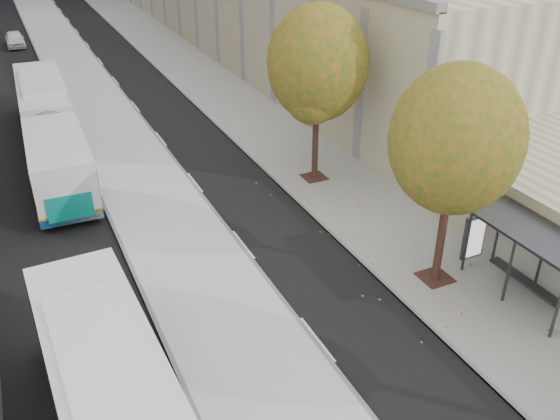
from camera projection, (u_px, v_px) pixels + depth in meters
bus_platform at (102, 115)px, 35.45m from camera, size 4.25×150.00×0.15m
sidewalk at (227, 98)px, 38.45m from camera, size 4.75×150.00×0.08m
bus_shelter at (536, 241)px, 18.95m from camera, size 1.90×4.40×2.53m
tree_c at (456, 140)px, 18.31m from camera, size 4.20×4.20×7.28m
tree_d at (318, 64)px, 25.33m from camera, size 4.40×4.40×7.60m
bus_far at (50, 127)px, 29.73m from camera, size 2.94×16.76×2.78m
distant_car at (15, 39)px, 50.45m from camera, size 1.50×3.70×1.26m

